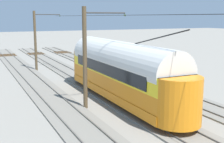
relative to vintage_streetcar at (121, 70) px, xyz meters
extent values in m
plane|color=gray|center=(0.00, 0.26, -2.25)|extent=(220.00, 220.00, 0.00)
cube|color=slate|center=(-4.41, 0.26, -2.20)|extent=(2.80, 80.00, 0.10)
cube|color=#59544C|center=(-3.70, 0.26, -2.11)|extent=(0.07, 80.00, 0.08)
cube|color=#59544C|center=(-5.13, 0.26, -2.11)|extent=(0.07, 80.00, 0.08)
cube|color=#47331E|center=(-4.41, -31.74, -2.15)|extent=(2.50, 0.24, 0.08)
cube|color=#47331E|center=(-4.41, -31.09, -2.15)|extent=(2.50, 0.24, 0.08)
cube|color=#47331E|center=(-4.41, -30.44, -2.15)|extent=(2.50, 0.24, 0.08)
cube|color=#47331E|center=(-4.41, -29.79, -2.15)|extent=(2.50, 0.24, 0.08)
cube|color=#47331E|center=(-4.41, -29.14, -2.15)|extent=(2.50, 0.24, 0.08)
cube|color=slate|center=(0.00, 0.26, -2.20)|extent=(2.80, 80.00, 0.10)
cube|color=#59544C|center=(0.72, 0.26, -2.11)|extent=(0.07, 80.00, 0.08)
cube|color=#59544C|center=(-0.72, 0.26, -2.11)|extent=(0.07, 80.00, 0.08)
cube|color=#47331E|center=(0.00, -31.74, -2.15)|extent=(2.50, 0.24, 0.08)
cube|color=#47331E|center=(0.00, -31.09, -2.15)|extent=(2.50, 0.24, 0.08)
cube|color=#47331E|center=(0.00, -30.44, -2.15)|extent=(2.50, 0.24, 0.08)
cube|color=#47331E|center=(0.00, -29.79, -2.15)|extent=(2.50, 0.24, 0.08)
cube|color=#47331E|center=(0.00, -29.14, -2.15)|extent=(2.50, 0.24, 0.08)
cube|color=slate|center=(4.41, 0.26, -2.20)|extent=(2.80, 80.00, 0.10)
cube|color=#59544C|center=(5.13, 0.26, -2.11)|extent=(0.07, 80.00, 0.08)
cube|color=#59544C|center=(3.70, 0.26, -2.11)|extent=(0.07, 80.00, 0.08)
cube|color=#47331E|center=(4.41, -31.74, -2.15)|extent=(2.50, 0.24, 0.08)
cube|color=#47331E|center=(4.41, -31.09, -2.15)|extent=(2.50, 0.24, 0.08)
cube|color=#47331E|center=(4.41, -30.44, -2.15)|extent=(2.50, 0.24, 0.08)
cube|color=#47331E|center=(4.41, -29.79, -2.15)|extent=(2.50, 0.24, 0.08)
cube|color=#47331E|center=(4.41, -29.14, -2.15)|extent=(2.50, 0.24, 0.08)
cube|color=orange|center=(0.00, 0.01, -1.55)|extent=(2.65, 13.16, 0.55)
cube|color=orange|center=(0.00, 0.01, -0.80)|extent=(2.55, 13.16, 0.95)
cube|color=yellow|center=(0.00, 0.01, 0.20)|extent=(2.55, 13.16, 1.05)
cylinder|color=silver|center=(0.00, 0.01, 0.73)|extent=(2.65, 12.90, 2.65)
cylinder|color=orange|center=(0.00, -6.52, -0.55)|extent=(2.55, 2.55, 2.55)
cylinder|color=orange|center=(0.00, 6.54, -0.55)|extent=(2.55, 2.55, 2.55)
cube|color=black|center=(0.00, -7.66, 0.47)|extent=(1.63, 0.08, 0.36)
cube|color=black|center=(0.00, -7.70, 0.15)|extent=(1.73, 0.06, 0.80)
cube|color=black|center=(-1.29, 0.01, 0.20)|extent=(0.04, 11.05, 0.80)
cube|color=black|center=(1.29, 0.01, 0.20)|extent=(0.04, 11.05, 0.80)
cylinder|color=silver|center=(0.00, -7.79, -0.80)|extent=(0.24, 0.06, 0.24)
cube|color=gray|center=(0.00, -7.72, -1.72)|extent=(1.94, 0.12, 0.20)
cylinder|color=black|center=(0.00, 4.61, 2.60)|extent=(0.07, 5.27, 1.16)
cylinder|color=black|center=(-0.72, -4.21, -1.69)|extent=(0.10, 0.76, 0.76)
cylinder|color=black|center=(0.72, -4.21, -1.69)|extent=(0.10, 0.76, 0.76)
cylinder|color=black|center=(-0.72, 4.22, -1.69)|extent=(0.10, 0.76, 0.76)
cylinder|color=black|center=(0.72, 4.22, -1.69)|extent=(0.10, 0.76, 0.76)
cylinder|color=#4C3D28|center=(2.91, -15.48, 1.08)|extent=(0.28, 0.28, 6.67)
cylinder|color=#2D2D2D|center=(1.46, -15.48, 4.01)|extent=(2.91, 0.10, 0.10)
sphere|color=#334733|center=(0.00, -15.48, 3.86)|extent=(0.16, 0.16, 0.16)
cylinder|color=#4C3D28|center=(2.91, 0.55, 1.08)|extent=(0.28, 0.28, 6.67)
cylinder|color=#2D2D2D|center=(1.46, 0.55, 4.01)|extent=(2.91, 0.10, 0.10)
sphere|color=#334733|center=(0.00, 0.55, 3.86)|extent=(0.16, 0.16, 0.16)
cylinder|color=black|center=(0.00, 8.56, 3.86)|extent=(0.03, 52.08, 0.03)
cylinder|color=black|center=(1.46, -15.48, 4.01)|extent=(2.91, 0.02, 0.02)
cylinder|color=black|center=(-5.89, -10.88, -1.70)|extent=(0.08, 0.08, 1.10)
cylinder|color=red|center=(-5.89, -10.88, -1.03)|extent=(0.30, 0.30, 0.03)
cylinder|color=#262626|center=(-5.71, -10.88, -1.90)|extent=(0.33, 0.04, 0.54)
camera|label=1|loc=(9.61, 18.81, 3.76)|focal=48.29mm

